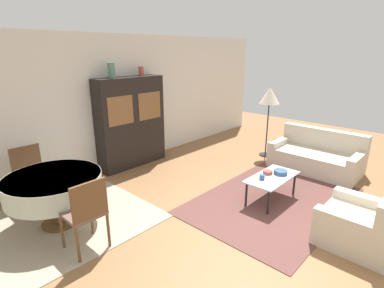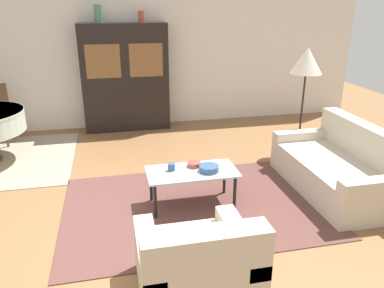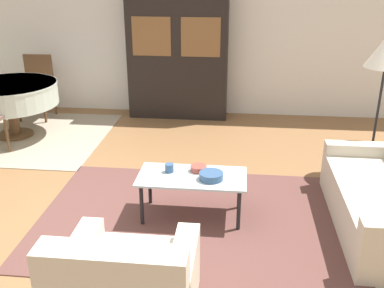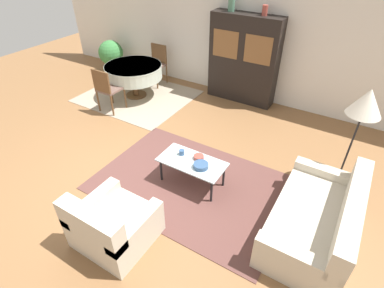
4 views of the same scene
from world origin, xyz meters
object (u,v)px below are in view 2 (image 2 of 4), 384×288
display_cabinet (125,78)px  bowl_small (194,164)px  cup (171,167)px  vase_tall (98,14)px  armchair (197,268)px  floor_lamp (307,64)px  vase_short (141,16)px  coffee_table (192,175)px  bowl (209,168)px  couch (340,169)px

display_cabinet → bowl_small: (0.59, -2.90, -0.48)m
cup → vase_tall: vase_tall is taller
armchair → vase_tall: 4.80m
display_cabinet → floor_lamp: size_ratio=1.17×
cup → armchair: bearing=-92.2°
display_cabinet → vase_short: 1.08m
coffee_table → bowl: size_ratio=4.60×
floor_lamp → bowl: bearing=-144.7°
floor_lamp → cup: 2.60m
display_cabinet → bowl_small: display_cabinet is taller
couch → coffee_table: 1.86m
bowl → vase_tall: size_ratio=0.76×
floor_lamp → vase_short: 2.87m
coffee_table → couch: bearing=-0.6°
vase_short → bowl: bearing=-82.8°
bowl → vase_short: 3.44m
armchair → bowl: size_ratio=4.01×
floor_lamp → bowl_small: (-1.88, -1.08, -0.91)m
bowl → vase_tall: bearing=109.7°
armchair → cup: bearing=87.8°
cup → display_cabinet: bearing=96.1°
cup → bowl: cup is taller
armchair → bowl: 1.46m
bowl → display_cabinet: bearing=103.2°
coffee_table → vase_tall: 3.55m
couch → armchair: (-2.13, -1.40, 0.00)m
couch → vase_short: size_ratio=8.90×
bowl_small → vase_tall: size_ratio=0.53×
couch → display_cabinet: size_ratio=0.91×
floor_lamp → bowl: size_ratio=7.31×
bowl_small → bowl: bearing=-51.1°
couch → vase_short: 4.04m
vase_tall → vase_short: 0.71m
couch → floor_lamp: (0.08, 1.21, 1.09)m
bowl → vase_tall: vase_tall is taller
couch → bowl: (-1.67, -0.03, 0.18)m
coffee_table → vase_tall: size_ratio=3.50×
bowl → vase_short: vase_short is taller
couch → coffee_table: size_ratio=1.70×
floor_lamp → bowl_small: bearing=-150.2°
coffee_table → vase_tall: (-0.92, 3.01, 1.63)m
display_cabinet → floor_lamp: (2.47, -1.82, 0.43)m
cup → vase_tall: bearing=103.2°
cup → bowl: bearing=-15.5°
vase_tall → couch: bearing=-47.6°
floor_lamp → vase_tall: (-2.85, 1.82, 0.64)m
display_cabinet → vase_tall: vase_tall is taller
coffee_table → bowl: bowl is taller
bowl_small → vase_tall: (-0.97, 2.90, 1.56)m
armchair → vase_short: vase_short is taller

